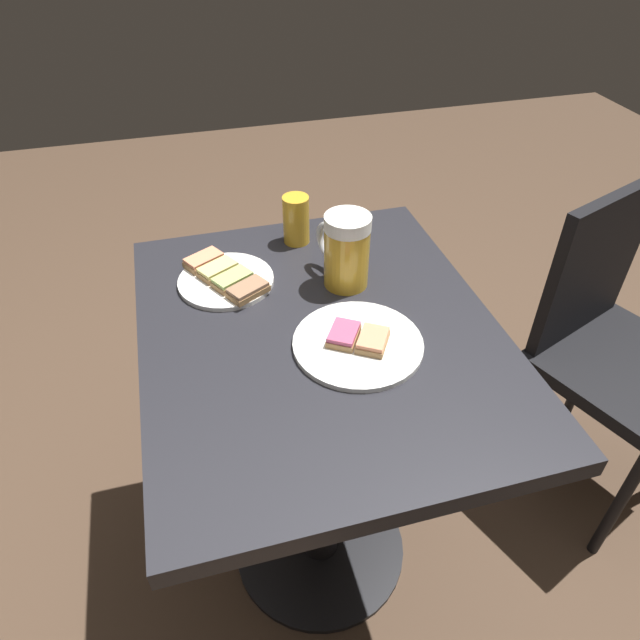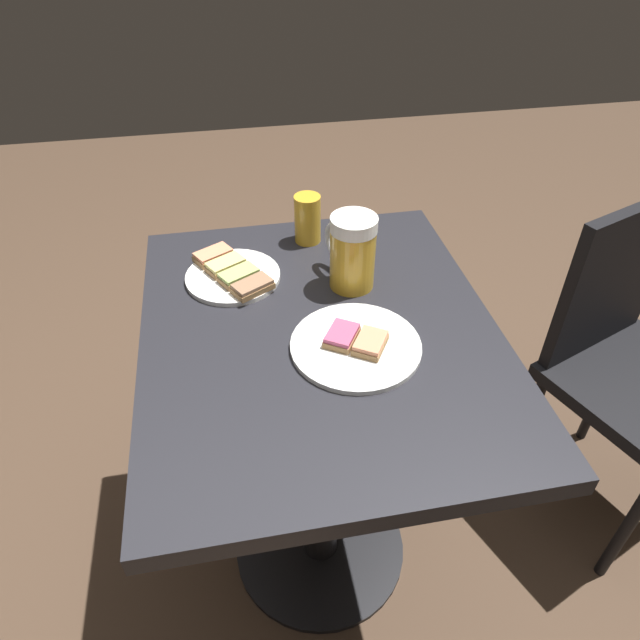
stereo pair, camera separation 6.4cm
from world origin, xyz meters
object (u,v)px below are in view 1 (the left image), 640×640
at_px(plate_near, 226,278).
at_px(beer_mug, 345,250).
at_px(plate_far, 358,343).
at_px(beer_glass_small, 296,220).
at_px(cafe_chair, 611,340).

xyz_separation_m(plate_near, beer_mug, (0.06, 0.23, 0.06)).
bearing_deg(beer_mug, plate_far, -10.11).
bearing_deg(plate_far, plate_near, -141.80).
bearing_deg(beer_glass_small, cafe_chair, 72.60).
bearing_deg(plate_near, plate_far, 38.20).
relative_size(plate_near, plate_far, 0.88).
xyz_separation_m(plate_near, cafe_chair, (0.12, 0.91, -0.28)).
distance_m(plate_near, plate_far, 0.32).
height_order(plate_far, beer_mug, beer_mug).
distance_m(plate_near, cafe_chair, 0.96).
bearing_deg(cafe_chair, beer_mug, -25.59).
distance_m(plate_far, cafe_chair, 0.78).
xyz_separation_m(beer_glass_small, cafe_chair, (0.23, 0.74, -0.32)).
distance_m(plate_far, beer_glass_small, 0.37).
bearing_deg(beer_glass_small, beer_mug, 17.70).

